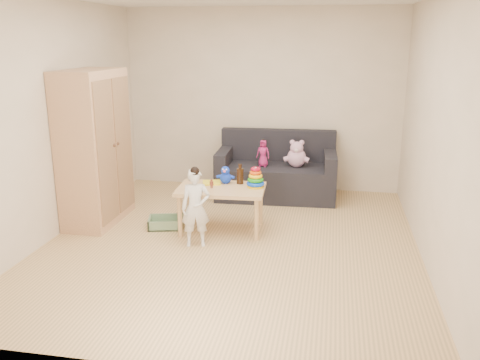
% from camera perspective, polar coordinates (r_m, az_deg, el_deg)
% --- Properties ---
extents(room, '(4.50, 4.50, 4.50)m').
position_cam_1_polar(room, '(5.26, -1.04, 6.13)').
color(room, tan).
rests_on(room, ground).
extents(wardrobe, '(0.51, 1.01, 1.83)m').
position_cam_1_polar(wardrobe, '(6.28, -16.01, 3.50)').
color(wardrobe, tan).
rests_on(wardrobe, ground).
extents(sofa, '(1.67, 0.89, 0.46)m').
position_cam_1_polar(sofa, '(7.14, 4.08, -0.15)').
color(sofa, black).
rests_on(sofa, ground).
extents(play_table, '(1.02, 0.68, 0.52)m').
position_cam_1_polar(play_table, '(5.89, -2.10, -3.28)').
color(play_table, tan).
rests_on(play_table, ground).
extents(storage_bin, '(0.46, 0.39, 0.12)m').
position_cam_1_polar(storage_bin, '(6.11, -8.31, -4.73)').
color(storage_bin, gray).
rests_on(storage_bin, ground).
extents(toddler, '(0.35, 0.28, 0.83)m').
position_cam_1_polar(toddler, '(5.44, -4.99, -3.24)').
color(toddler, silver).
rests_on(toddler, ground).
extents(pink_bear, '(0.29, 0.25, 0.32)m').
position_cam_1_polar(pink_bear, '(7.00, 6.38, 2.75)').
color(pink_bear, '#D89FC3').
rests_on(pink_bear, sofa).
extents(doll, '(0.20, 0.15, 0.36)m').
position_cam_1_polar(doll, '(6.98, 2.61, 2.98)').
color(doll, '#B8226B').
rests_on(doll, sofa).
extents(ring_stacker, '(0.21, 0.21, 0.24)m').
position_cam_1_polar(ring_stacker, '(5.79, 1.75, 0.07)').
color(ring_stacker, yellow).
rests_on(ring_stacker, play_table).
extents(brown_bottle, '(0.08, 0.08, 0.24)m').
position_cam_1_polar(brown_bottle, '(5.94, 0.01, 0.53)').
color(brown_bottle, black).
rests_on(brown_bottle, play_table).
extents(blue_plush, '(0.18, 0.14, 0.21)m').
position_cam_1_polar(blue_plush, '(5.95, -1.64, 0.61)').
color(blue_plush, blue).
rests_on(blue_plush, play_table).
extents(wooden_figure, '(0.05, 0.04, 0.11)m').
position_cam_1_polar(wooden_figure, '(5.78, -3.22, -0.40)').
color(wooden_figure, brown).
rests_on(wooden_figure, play_table).
extents(yellow_book, '(0.25, 0.25, 0.02)m').
position_cam_1_polar(yellow_book, '(5.98, -3.21, -0.29)').
color(yellow_book, yellow).
rests_on(yellow_book, play_table).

